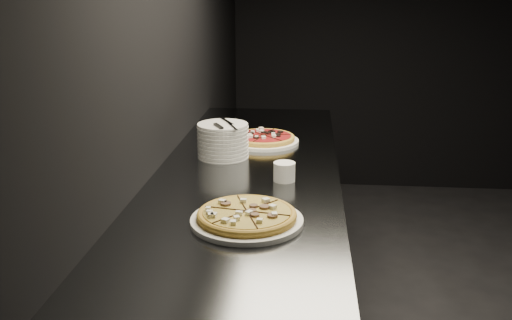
# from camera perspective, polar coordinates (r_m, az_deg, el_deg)

# --- Properties ---
(wall_left) EXTENTS (0.02, 5.00, 2.80)m
(wall_left) POSITION_cam_1_polar(r_m,az_deg,el_deg) (2.30, -10.26, 10.75)
(wall_left) COLOR black
(wall_left) RESTS_ON floor
(counter) EXTENTS (0.74, 2.44, 0.92)m
(counter) POSITION_cam_1_polar(r_m,az_deg,el_deg) (2.51, -0.79, -11.01)
(counter) COLOR #55575C
(counter) RESTS_ON floor
(pizza_mushroom) EXTENTS (0.37, 0.37, 0.04)m
(pizza_mushroom) POSITION_cam_1_polar(r_m,az_deg,el_deg) (1.81, -0.92, -5.68)
(pizza_mushroom) COLOR white
(pizza_mushroom) RESTS_ON counter
(pizza_tomato) EXTENTS (0.36, 0.36, 0.04)m
(pizza_tomato) POSITION_cam_1_polar(r_m,az_deg,el_deg) (2.73, 0.79, 2.14)
(pizza_tomato) COLOR white
(pizza_tomato) RESTS_ON counter
(plate_stack) EXTENTS (0.22, 0.22, 0.15)m
(plate_stack) POSITION_cam_1_polar(r_m,az_deg,el_deg) (2.50, -3.33, 1.97)
(plate_stack) COLOR white
(plate_stack) RESTS_ON counter
(cutlery) EXTENTS (0.09, 0.23, 0.01)m
(cutlery) POSITION_cam_1_polar(r_m,az_deg,el_deg) (2.46, -3.21, 3.61)
(cutlery) COLOR #AEB0B5
(cutlery) RESTS_ON plate_stack
(ramekin) EXTENTS (0.08, 0.08, 0.07)m
(ramekin) POSITION_cam_1_polar(r_m,az_deg,el_deg) (2.19, 2.85, -1.12)
(ramekin) COLOR white
(ramekin) RESTS_ON counter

